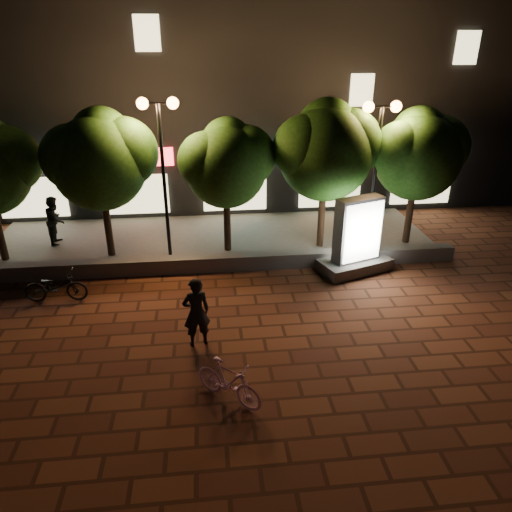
{
  "coord_description": "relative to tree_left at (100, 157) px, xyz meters",
  "views": [
    {
      "loc": [
        -0.15,
        -9.9,
        6.94
      ],
      "look_at": [
        1.08,
        1.5,
        1.6
      ],
      "focal_mm": 33.35,
      "sensor_mm": 36.0,
      "label": 1
    }
  ],
  "objects": [
    {
      "name": "ground",
      "position": [
        3.45,
        -5.46,
        -3.44
      ],
      "size": [
        80.0,
        80.0,
        0.0
      ],
      "primitive_type": "plane",
      "color": "#5A2F1C",
      "rests_on": "ground"
    },
    {
      "name": "retaining_wall",
      "position": [
        3.45,
        -1.46,
        -3.19
      ],
      "size": [
        16.0,
        0.45,
        0.5
      ],
      "primitive_type": "cube",
      "color": "#605E59",
      "rests_on": "ground"
    },
    {
      "name": "sidewalk",
      "position": [
        3.45,
        1.04,
        -3.4
      ],
      "size": [
        16.0,
        5.0,
        0.08
      ],
      "primitive_type": "cube",
      "color": "#605E59",
      "rests_on": "ground"
    },
    {
      "name": "building_block",
      "position": [
        3.44,
        7.53,
        1.55
      ],
      "size": [
        28.0,
        8.12,
        11.3
      ],
      "color": "black",
      "rests_on": "ground"
    },
    {
      "name": "tree_left",
      "position": [
        0.0,
        0.0,
        0.0
      ],
      "size": [
        3.6,
        3.0,
        4.89
      ],
      "color": "black",
      "rests_on": "sidewalk"
    },
    {
      "name": "tree_mid",
      "position": [
        4.0,
        -0.0,
        -0.23
      ],
      "size": [
        3.24,
        2.7,
        4.5
      ],
      "color": "black",
      "rests_on": "sidewalk"
    },
    {
      "name": "tree_right",
      "position": [
        7.3,
        0.0,
        0.12
      ],
      "size": [
        3.72,
        3.1,
        5.07
      ],
      "color": "black",
      "rests_on": "sidewalk"
    },
    {
      "name": "tree_far_right",
      "position": [
        10.5,
        -0.0,
        -0.08
      ],
      "size": [
        3.48,
        2.9,
        4.76
      ],
      "color": "black",
      "rests_on": "sidewalk"
    },
    {
      "name": "street_lamp_left",
      "position": [
        1.95,
        -0.26,
        0.58
      ],
      "size": [
        1.26,
        0.36,
        5.18
      ],
      "color": "black",
      "rests_on": "sidewalk"
    },
    {
      "name": "street_lamp_right",
      "position": [
        8.95,
        -0.26,
        0.45
      ],
      "size": [
        1.26,
        0.36,
        4.98
      ],
      "color": "black",
      "rests_on": "sidewalk"
    },
    {
      "name": "ad_kiosk",
      "position": [
        7.94,
        -1.96,
        -2.45
      ],
      "size": [
        2.51,
        1.82,
        2.45
      ],
      "color": "#605E59",
      "rests_on": "ground"
    },
    {
      "name": "scooter_pink",
      "position": [
        3.57,
        -7.61,
        -2.96
      ],
      "size": [
        1.53,
        1.39,
        0.97
      ],
      "primitive_type": "imported",
      "rotation": [
        0.0,
        0.0,
        0.87
      ],
      "color": "#D38FB7",
      "rests_on": "ground"
    },
    {
      "name": "rider",
      "position": [
        2.91,
        -5.52,
        -2.53
      ],
      "size": [
        0.75,
        0.59,
        1.82
      ],
      "primitive_type": "imported",
      "rotation": [
        0.0,
        0.0,
        3.39
      ],
      "color": "black",
      "rests_on": "ground"
    },
    {
      "name": "scooter_parked",
      "position": [
        -1.1,
        -2.97,
        -2.98
      ],
      "size": [
        1.77,
        0.66,
        0.92
      ],
      "primitive_type": "imported",
      "rotation": [
        0.0,
        0.0,
        1.54
      ],
      "color": "black",
      "rests_on": "ground"
    },
    {
      "name": "pedestrian",
      "position": [
        -2.13,
        1.23,
        -2.5
      ],
      "size": [
        0.68,
        0.86,
        1.74
      ],
      "primitive_type": "imported",
      "rotation": [
        0.0,
        0.0,
        1.59
      ],
      "color": "black",
      "rests_on": "sidewalk"
    }
  ]
}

